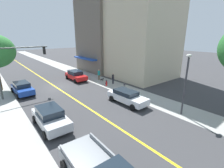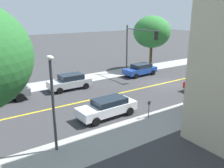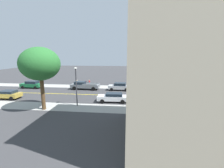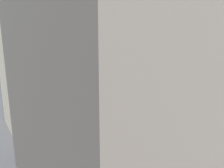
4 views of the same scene
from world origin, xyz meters
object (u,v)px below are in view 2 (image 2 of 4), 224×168
Objects in this scene: parking_meter at (149,107)px; street_lamp at (52,93)px; silver_sedan_right_curb at (70,81)px; blue_sedan_right_curb at (140,69)px; red_sedan_left_curb at (206,82)px; small_dog at (211,101)px; traffic_light_mast at (136,42)px; pedestrian_teal_shirt at (221,93)px; pedestrian_black_shirt at (200,102)px; white_sedan_left_curb at (108,107)px; fire_hydrant at (186,102)px; street_tree_right_corner at (152,32)px.

parking_meter is 0.24× the size of street_lamp.
parking_meter is at bearing 101.52° from silver_sedan_right_curb.
blue_sedan_right_curb is at bearing -37.93° from parking_meter.
red_sedan_left_curb is 14.13m from silver_sedan_right_curb.
red_sedan_left_curb reaches higher than blue_sedan_right_curb.
street_lamp is at bearing -85.71° from small_dog.
silver_sedan_right_curb reaches higher than parking_meter.
traffic_light_mast reaches higher than silver_sedan_right_curb.
pedestrian_teal_shirt is 2.69× the size of small_dog.
pedestrian_black_shirt is (-12.02, 3.21, -3.33)m from traffic_light_mast.
small_dog is (-0.75, -13.84, -3.20)m from street_lamp.
parking_meter is at bearing -35.02° from traffic_light_mast.
blue_sedan_right_curb is (8.16, -10.34, 0.01)m from white_sedan_left_curb.
blue_sedan_right_curb is (10.40, -15.39, -2.74)m from street_lamp.
street_lamp reaches higher than white_sedan_left_curb.
silver_sedan_right_curb is (10.22, -5.57, -2.70)m from street_lamp.
silver_sedan_right_curb is 12.97m from pedestrian_black_shirt.
white_sedan_left_curb is at bearing 86.68° from silver_sedan_right_curb.
white_sedan_left_curb is at bearing 71.85° from fire_hydrant.
street_lamp is (-0.30, 7.51, 2.64)m from parking_meter.
street_lamp is 18.77m from blue_sedan_right_curb.
fire_hydrant is 0.13× the size of traffic_light_mast.
blue_sedan_right_curb is 11.27m from small_dog.
street_tree_right_corner is at bearing -153.55° from blue_sedan_right_curb.
white_sedan_left_curb is at bearing -66.10° from street_lamp.
traffic_light_mast is at bearing -17.29° from fire_hydrant.
parking_meter is at bearing 136.53° from street_tree_right_corner.
street_tree_right_corner is 1.56× the size of red_sedan_left_curb.
street_tree_right_corner reaches higher than red_sedan_left_curb.
blue_sedan_right_curb reaches higher than parking_meter.
street_lamp is (-10.79, 14.87, -0.68)m from traffic_light_mast.
blue_sedan_right_curb is (10.29, -3.84, 0.36)m from fire_hydrant.
fire_hydrant is 6.01m from red_sedan_left_curb.
traffic_light_mast reaches higher than pedestrian_black_shirt.
traffic_light_mast is 1.30× the size of white_sedan_left_curb.
red_sedan_left_curb is (2.16, -17.17, -2.71)m from street_lamp.
silver_sedan_right_curb reaches higher than white_sedan_left_curb.
traffic_light_mast is 9.60× the size of small_dog.
street_tree_right_corner is 22.70m from street_lamp.
white_sedan_left_curb is 7.40× the size of small_dog.
pedestrian_teal_shirt reaches higher than small_dog.
blue_sedan_right_curb is at bearing 118.90° from street_tree_right_corner.
parking_meter is at bearing -76.99° from pedestrian_black_shirt.
red_sedan_left_curb is 8.43m from blue_sedan_right_curb.
street_lamp reaches higher than parking_meter.
parking_meter is 12.81m from blue_sedan_right_curb.
red_sedan_left_curb is 1.07× the size of silver_sedan_right_curb.
blue_sedan_right_curb is at bearing -55.95° from street_lamp.
pedestrian_teal_shirt is 1.28m from small_dog.
fire_hydrant is at bearing -89.48° from street_lamp.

